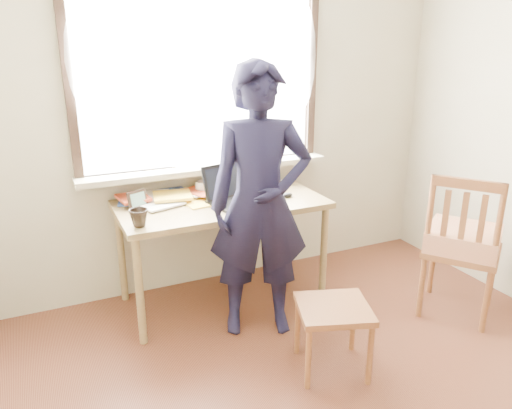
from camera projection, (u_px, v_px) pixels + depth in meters
name	position (u px, v px, depth m)	size (l,w,h in m)	color
room_shell	(386.00, 90.00, 2.00)	(3.52, 4.02, 2.61)	#BDB698
desk	(221.00, 212.00, 3.46)	(1.42, 0.71, 0.76)	olive
laptop	(233.00, 193.00, 3.42)	(0.43, 0.38, 0.25)	black
mug_white	(204.00, 188.00, 3.58)	(0.12, 0.12, 0.10)	white
mug_dark	(139.00, 218.00, 2.97)	(0.11, 0.11, 0.11)	black
mouse	(287.00, 195.00, 3.53)	(0.08, 0.06, 0.03)	black
desk_clutter	(172.00, 197.00, 3.44)	(0.80, 0.49, 0.06)	white
book_a	(165.00, 198.00, 3.47)	(0.22, 0.29, 0.03)	white
book_b	(265.00, 184.00, 3.82)	(0.17, 0.23, 0.02)	white
picture_frame	(137.00, 200.00, 3.29)	(0.13, 0.07, 0.11)	black
work_chair	(333.00, 316.00, 2.81)	(0.50, 0.49, 0.41)	brown
side_chair	(463.00, 242.00, 3.34)	(0.64, 0.64, 1.01)	brown
person	(260.00, 204.00, 3.07)	(0.63, 0.41, 1.72)	black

